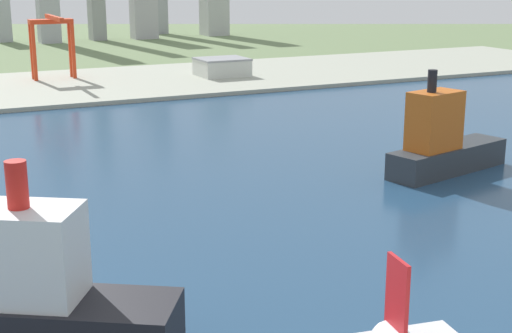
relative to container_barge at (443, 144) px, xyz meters
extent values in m
plane|color=#647A4F|center=(-103.39, 70.67, -11.21)|extent=(2400.00, 2400.00, 0.00)
cube|color=navy|center=(-103.39, 10.67, -11.14)|extent=(840.00, 360.00, 0.15)
cube|color=#A0A594|center=(-103.39, 260.67, -9.96)|extent=(840.00, 140.00, 2.50)
cube|color=red|center=(-127.74, -146.12, 24.83)|extent=(1.24, 4.81, 11.08)
cube|color=silver|center=(-161.20, -68.02, 9.31)|extent=(32.84, 27.92, 18.09)
cylinder|color=red|center=(-157.68, -70.24, 22.88)|extent=(4.02, 4.02, 9.06)
cube|color=#2D3338|center=(3.50, 0.83, -6.18)|extent=(54.77, 25.58, 9.77)
cube|color=#BF5919|center=(-5.28, -1.26, 9.13)|extent=(21.24, 15.60, 20.86)
cylinder|color=black|center=(-7.86, -1.87, 23.47)|extent=(3.28, 3.28, 7.81)
cube|color=red|center=(-93.69, 284.92, 9.01)|extent=(2.20, 2.20, 35.45)
cube|color=red|center=(-68.92, 284.92, 9.01)|extent=(2.20, 2.20, 35.45)
cube|color=red|center=(-93.69, 292.92, 9.01)|extent=(2.20, 2.20, 35.45)
cube|color=red|center=(-68.92, 292.92, 9.01)|extent=(2.20, 2.20, 35.45)
cube|color=red|center=(-81.31, 288.92, 28.13)|extent=(27.17, 10.00, 2.80)
cube|color=red|center=(-81.31, 277.17, 30.93)|extent=(2.60, 46.97, 2.60)
cube|color=silver|center=(22.83, 254.52, -3.43)|extent=(31.86, 27.41, 10.57)
cube|color=gray|center=(22.83, 254.52, 2.45)|extent=(32.50, 27.96, 1.20)
cube|color=#ADB0B5|center=(-71.60, 594.70, 19.58)|extent=(16.13, 21.82, 61.58)
camera|label=1|loc=(-176.02, -209.62, 61.65)|focal=52.99mm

